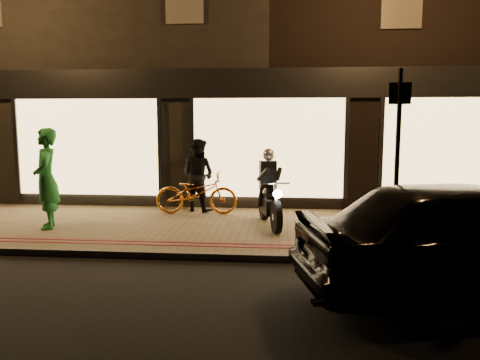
% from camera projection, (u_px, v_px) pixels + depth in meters
% --- Properties ---
extents(ground, '(90.00, 90.00, 0.00)m').
position_uv_depth(ground, '(260.00, 262.00, 7.58)').
color(ground, black).
rests_on(ground, ground).
extents(sidewalk, '(50.00, 4.00, 0.12)m').
position_uv_depth(sidewalk, '(265.00, 230.00, 9.54)').
color(sidewalk, '#746548').
rests_on(sidewalk, ground).
extents(kerb_stone, '(50.00, 0.14, 0.12)m').
position_uv_depth(kerb_stone, '(260.00, 258.00, 7.62)').
color(kerb_stone, '#59544C').
rests_on(kerb_stone, ground).
extents(red_kerb_lines, '(50.00, 0.26, 0.01)m').
position_uv_depth(red_kerb_lines, '(261.00, 246.00, 8.10)').
color(red_kerb_lines, maroon).
rests_on(red_kerb_lines, sidewalk).
extents(building_row, '(48.00, 10.11, 8.50)m').
position_uv_depth(building_row, '(273.00, 62.00, 15.90)').
color(building_row, black).
rests_on(building_row, ground).
extents(motorcycle, '(0.70, 1.92, 1.59)m').
position_uv_depth(motorcycle, '(269.00, 196.00, 9.61)').
color(motorcycle, black).
rests_on(motorcycle, sidewalk).
extents(sign_post, '(0.35, 0.10, 3.00)m').
position_uv_depth(sign_post, '(398.00, 150.00, 7.72)').
color(sign_post, black).
rests_on(sign_post, sidewalk).
extents(bicycle_gold, '(1.91, 0.74, 0.99)m').
position_uv_depth(bicycle_gold, '(196.00, 193.00, 10.78)').
color(bicycle_gold, orange).
rests_on(bicycle_gold, sidewalk).
extents(person_green, '(0.75, 0.87, 2.01)m').
position_uv_depth(person_green, '(46.00, 179.00, 9.31)').
color(person_green, '#217D35').
rests_on(person_green, sidewalk).
extents(person_dark, '(1.04, 0.96, 1.73)m').
position_uv_depth(person_dark, '(198.00, 175.00, 11.10)').
color(person_dark, black).
rests_on(person_dark, sidewalk).
extents(parked_car, '(4.95, 2.91, 1.58)m').
position_uv_depth(parked_car, '(477.00, 238.00, 6.00)').
color(parked_car, black).
rests_on(parked_car, ground).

